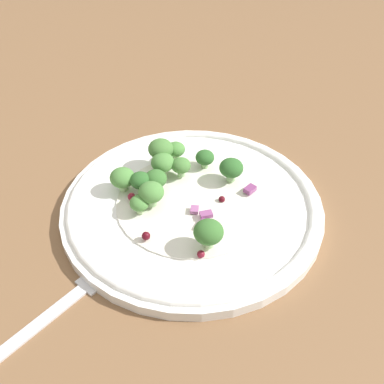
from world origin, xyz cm
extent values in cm
cube|color=brown|center=(0.00, 0.00, -1.00)|extent=(180.00, 180.00, 2.00)
cylinder|color=white|center=(2.50, -1.68, 0.60)|extent=(28.66, 28.66, 1.20)
torus|color=white|center=(2.50, -1.68, 1.20)|extent=(27.37, 27.37, 1.00)
cylinder|color=white|center=(2.50, -1.68, 1.30)|extent=(16.62, 16.62, 0.20)
cylinder|color=#9EC684|center=(6.98, -7.44, 2.55)|extent=(1.11, 1.11, 1.11)
ellipsoid|color=#477A38|center=(6.98, -7.44, 3.88)|extent=(2.96, 2.96, 2.22)
cylinder|color=#9EC684|center=(-0.09, 4.91, 2.34)|extent=(1.10, 1.10, 1.10)
ellipsoid|color=#386B2D|center=(-0.09, 4.91, 3.66)|extent=(2.93, 2.93, 2.20)
cylinder|color=#8EB77A|center=(6.59, -0.28, 2.41)|extent=(1.02, 1.02, 1.02)
ellipsoid|color=#4C843D|center=(6.59, -0.28, 3.64)|extent=(2.73, 2.73, 2.05)
cylinder|color=#9EC684|center=(6.42, -5.60, 2.11)|extent=(1.02, 1.02, 1.02)
ellipsoid|color=#4C843D|center=(6.42, -5.60, 3.33)|extent=(2.71, 2.71, 2.04)
cylinder|color=#9EC684|center=(1.82, -7.89, 1.83)|extent=(0.84, 0.84, 0.84)
ellipsoid|color=#2D6028|center=(1.82, -7.89, 2.83)|extent=(2.23, 2.23, 1.67)
cylinder|color=#8EB77A|center=(4.30, -5.57, 2.15)|extent=(0.84, 0.84, 0.84)
ellipsoid|color=#477A38|center=(4.30, -5.57, 3.16)|extent=(2.24, 2.24, 1.68)
cylinder|color=#9EC684|center=(6.72, -2.90, 1.96)|extent=(0.94, 0.94, 0.94)
ellipsoid|color=#386B2D|center=(6.72, -2.90, 3.09)|extent=(2.50, 2.50, 1.88)
cylinder|color=#8EB77A|center=(-1.43, -5.65, 2.12)|extent=(1.02, 1.02, 1.02)
ellipsoid|color=#2D6028|center=(-1.43, -5.65, 3.35)|extent=(2.73, 2.73, 2.05)
cylinder|color=#8EB77A|center=(8.28, -2.21, 2.20)|extent=(0.87, 0.87, 0.87)
ellipsoid|color=#2D6028|center=(8.28, -2.21, 3.25)|extent=(2.31, 2.31, 1.74)
cylinder|color=#ADD18E|center=(5.44, -8.80, 2.01)|extent=(0.84, 0.84, 0.84)
ellipsoid|color=#4C843D|center=(5.44, -8.80, 3.01)|extent=(2.23, 2.23, 1.67)
cylinder|color=#ADD18E|center=(7.68, 0.97, 1.90)|extent=(0.78, 0.78, 0.78)
ellipsoid|color=#4C843D|center=(7.68, 0.97, 2.84)|extent=(2.09, 2.09, 1.57)
cylinder|color=#9EC684|center=(10.40, -2.57, 1.84)|extent=(1.05, 1.05, 1.05)
ellipsoid|color=#4C843D|center=(10.40, -2.57, 3.10)|extent=(2.80, 2.80, 2.10)
sphere|color=#4C0A14|center=(6.22, 4.74, 2.01)|extent=(0.87, 0.87, 0.87)
sphere|color=maroon|center=(0.56, 6.08, 1.71)|extent=(0.76, 0.76, 0.76)
sphere|color=maroon|center=(6.34, -0.66, 2.25)|extent=(0.94, 0.94, 0.94)
sphere|color=#4C0A14|center=(-0.74, -2.14, 1.64)|extent=(0.72, 0.72, 0.72)
sphere|color=maroon|center=(8.99, -0.69, 2.09)|extent=(0.86, 0.86, 0.86)
cube|color=#843D75|center=(0.63, 2.14, 1.81)|extent=(1.56, 1.68, 0.35)
cube|color=#A35B93|center=(1.99, -0.33, 1.72)|extent=(0.88, 1.07, 0.39)
cube|color=#934C84|center=(0.66, 0.76, 1.92)|extent=(1.53, 1.28, 0.44)
cube|color=#843D75|center=(-3.73, -3.95, 1.89)|extent=(1.51, 1.60, 0.54)
cube|color=silver|center=(15.17, 16.81, 0.25)|extent=(9.10, 13.28, 0.50)
cube|color=silver|center=(10.16, 8.97, 0.25)|extent=(3.96, 4.33, 0.50)
camera|label=1|loc=(-2.50, 34.51, 34.56)|focal=42.07mm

